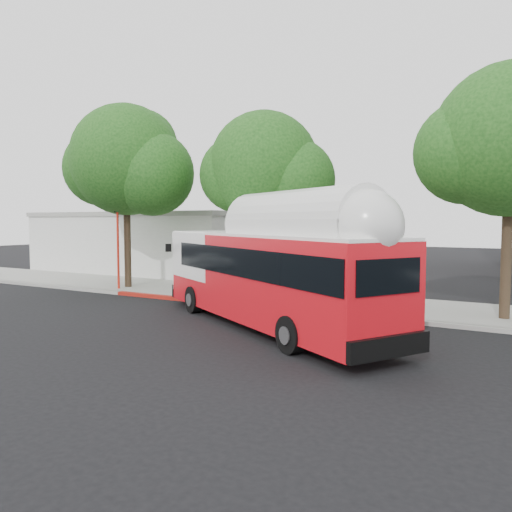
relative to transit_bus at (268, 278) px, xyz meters
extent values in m
plane|color=black|center=(-2.05, -0.74, -1.72)|extent=(120.00, 120.00, 0.00)
cube|color=gray|center=(-2.05, 5.76, -1.65)|extent=(60.00, 5.00, 0.15)
cube|color=gray|center=(-2.05, 3.16, -1.65)|extent=(60.00, 0.30, 0.15)
cube|color=#9F1A11|center=(-5.05, 3.16, -1.64)|extent=(10.00, 0.32, 0.16)
cylinder|color=#2D2116|center=(-11.05, 4.76, 1.32)|extent=(0.36, 0.36, 6.08)
sphere|color=#164212|center=(-11.05, 4.76, 5.12)|extent=(5.80, 5.80, 5.80)
sphere|color=#164212|center=(-9.46, 4.96, 4.36)|extent=(4.35, 4.35, 4.35)
cylinder|color=#2D2116|center=(-3.05, 5.26, 1.00)|extent=(0.36, 0.36, 5.44)
sphere|color=#164212|center=(-3.05, 5.26, 4.40)|extent=(5.00, 5.00, 5.00)
sphere|color=#164212|center=(-1.68, 5.46, 3.72)|extent=(3.75, 3.75, 3.75)
cylinder|color=#2D2116|center=(6.95, 5.06, 1.16)|extent=(0.36, 0.36, 5.76)
sphere|color=#164212|center=(6.95, 5.06, 4.76)|extent=(5.40, 5.40, 5.40)
cube|color=silver|center=(-16.05, 13.26, 0.28)|extent=(16.00, 10.00, 4.00)
cube|color=gray|center=(-16.05, 13.26, 2.38)|extent=(16.20, 10.20, 0.30)
cube|color=red|center=(-0.08, 0.05, 0.01)|extent=(11.21, 8.13, 2.80)
cube|color=black|center=(0.34, -0.20, 0.59)|extent=(10.25, 7.58, 0.92)
cube|color=white|center=(-0.08, 0.05, 1.45)|extent=(11.17, 8.06, 0.10)
cube|color=white|center=(1.58, -0.95, 1.70)|extent=(6.28, 4.84, 0.53)
cube|color=black|center=(-5.49, 3.31, -1.24)|extent=(1.56, 1.89, 0.06)
imported|color=navy|center=(-5.49, 3.31, -0.78)|extent=(1.35, 1.72, 0.87)
cylinder|color=red|center=(-10.92, 3.95, 0.33)|extent=(0.12, 0.12, 4.11)
cube|color=black|center=(-10.92, 3.95, 2.48)|extent=(0.05, 0.41, 0.26)
camera|label=1|loc=(8.01, -14.77, 1.91)|focal=35.00mm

